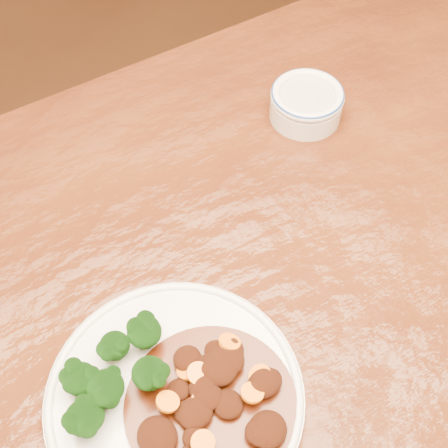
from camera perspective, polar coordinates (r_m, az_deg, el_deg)
dining_table at (r=0.84m, az=2.73°, el=-8.62°), size 1.54×0.97×0.75m
dinner_plate at (r=0.70m, az=-4.53°, el=-15.45°), size 0.28×0.28×0.02m
broccoli_florets at (r=0.68m, az=-10.35°, el=-13.80°), size 0.14×0.09×0.05m
mince_stew at (r=0.69m, az=-0.83°, el=-15.60°), size 0.19×0.19×0.03m
dip_bowl at (r=0.94m, az=7.55°, el=10.96°), size 0.11×0.11×0.05m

